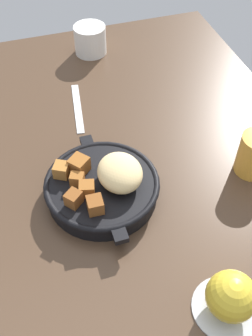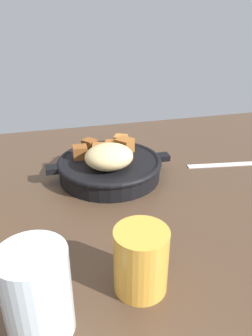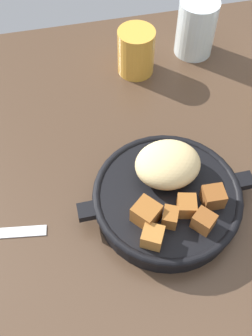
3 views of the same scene
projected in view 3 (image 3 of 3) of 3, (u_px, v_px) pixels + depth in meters
The scene contains 4 objects.
ground_plane at pixel (129, 177), 63.02cm from camera, with size 111.06×77.99×2.40cm, color #473323.
cast_iron_skillet at pixel (167, 195), 56.41cm from camera, with size 25.41×21.14×8.48cm.
juice_glass_amber at pixel (136, 52), 71.83cm from camera, with size 6.69×6.69×8.51cm, color gold.
water_glass_tall at pixel (196, 28), 74.11cm from camera, with size 7.28×7.28×10.57cm, color silver.
Camera 3 is at (-7.93, -33.59, 51.55)cm, focal length 42.70 mm.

